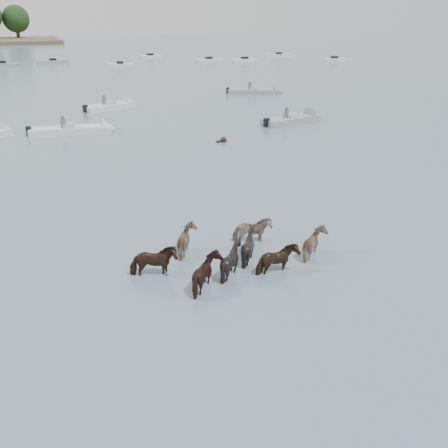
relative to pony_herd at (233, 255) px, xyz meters
name	(u,v)px	position (x,y,z in m)	size (l,w,h in m)	color
ground	(195,286)	(-1.68, -0.84, -0.40)	(400.00, 400.00, 0.00)	slate
pony_herd	(233,255)	(0.00, 0.00, 0.00)	(7.21, 4.04, 1.33)	black
swimming_pony	(223,140)	(6.34, 16.51, -0.30)	(0.72, 0.44, 0.44)	black
motorboat_b	(82,130)	(-2.00, 22.80, -0.18)	(6.21, 2.43, 1.92)	silver
motorboat_c	(117,106)	(2.31, 31.94, -0.17)	(5.37, 3.28, 1.92)	silver
motorboat_d	(298,119)	(14.31, 20.39, -0.17)	(5.59, 2.76, 1.92)	gray
motorboat_e	(261,92)	(18.17, 34.86, -0.18)	(6.00, 3.71, 1.92)	gray
distant_flotilla	(36,65)	(-2.10, 74.34, -0.14)	(102.12, 22.95, 0.93)	silver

